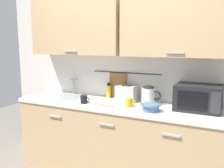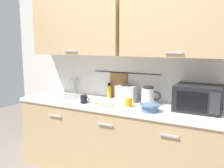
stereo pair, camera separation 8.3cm
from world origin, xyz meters
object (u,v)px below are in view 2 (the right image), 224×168
Objects in this scene: electric_kettle at (148,96)px; toaster at (127,93)px; wooden_spoon at (107,105)px; dish_soap_bottle at (109,91)px; mixing_bowl at (150,107)px; microwave at (198,98)px; mug_by_kettle at (129,103)px; mug_near_sink at (84,99)px.

electric_kettle is 0.89× the size of toaster.
wooden_spoon is (-0.10, -0.31, -0.09)m from toaster.
dish_soap_bottle reaches higher than mixing_bowl.
wooden_spoon is (0.18, -0.38, -0.08)m from dish_soap_bottle.
toaster is at bearing -13.18° from dish_soap_bottle.
mixing_bowl is at bearing -149.12° from microwave.
mug_by_kettle is 0.43× the size of wooden_spoon.
electric_kettle reaches higher than dish_soap_bottle.
wooden_spoon is at bearing -179.99° from mixing_bowl.
dish_soap_bottle is (-1.11, 0.12, -0.05)m from microwave.
toaster reaches higher than mixing_bowl.
mug_by_kettle is (-0.27, 0.08, 0.00)m from mixing_bowl.
mug_near_sink and mug_by_kettle have the same top height.
microwave is at bearing -2.05° from electric_kettle.
mixing_bowl is (-0.43, -0.26, -0.09)m from microwave.
mug_by_kettle is (0.41, -0.30, -0.04)m from dish_soap_bottle.
toaster is at bearing 142.29° from mixing_bowl.
electric_kettle reaches higher than toaster.
mixing_bowl is at bearing 1.10° from mug_near_sink.
dish_soap_bottle is 0.78m from mixing_bowl.
microwave is at bearing 12.46° from mug_near_sink.
mug_near_sink is (-0.12, -0.39, -0.04)m from dish_soap_bottle.
mug_by_kettle is at bearing -60.68° from toaster.
microwave is 2.35× the size of dish_soap_bottle.
electric_kettle is at bearing -7.29° from toaster.
wooden_spoon is at bearing -164.66° from microwave.
microwave reaches higher than toaster.
electric_kettle is 0.49m from wooden_spoon.
toaster is (0.40, 0.33, 0.05)m from mug_near_sink.
mixing_bowl is 0.77× the size of wooden_spoon.
mixing_bowl reaches higher than wooden_spoon.
microwave is at bearing -6.24° from dish_soap_bottle.
wooden_spoon is (0.29, 0.02, -0.04)m from mug_near_sink.
mixing_bowl is at bearing -28.99° from dish_soap_bottle.
wooden_spoon is at bearing -65.05° from dish_soap_bottle.
dish_soap_bottle reaches higher than toaster.
mug_near_sink is at bearing -178.90° from mixing_bowl.
electric_kettle is at bearing 35.16° from wooden_spoon.
mug_by_kettle is (-0.70, -0.18, -0.09)m from microwave.
wooden_spoon is at bearing -107.98° from toaster.
wooden_spoon is (-0.51, -0.00, -0.04)m from mixing_bowl.
mug_near_sink is 0.54m from mug_by_kettle.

